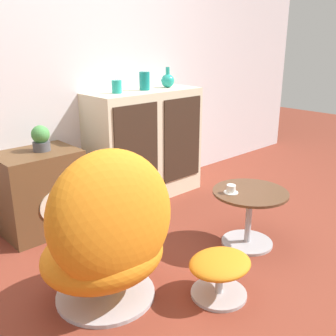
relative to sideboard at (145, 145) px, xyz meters
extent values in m
plane|color=brown|center=(-0.56, -1.31, -0.50)|extent=(12.00, 12.00, 0.00)
cube|color=silver|center=(-0.56, 0.25, 0.80)|extent=(6.40, 0.06, 2.60)
cube|color=beige|center=(0.00, 0.00, 0.00)|extent=(1.07, 0.43, 1.00)
cube|color=#332319|center=(-0.27, -0.22, 0.05)|extent=(0.45, 0.01, 0.76)
cube|color=#332319|center=(0.27, -0.22, 0.05)|extent=(0.45, 0.01, 0.76)
cube|color=brown|center=(-1.05, 0.00, -0.18)|extent=(0.59, 0.44, 0.64)
cylinder|color=beige|center=(-1.05, -0.22, -0.23)|extent=(0.23, 0.01, 0.23)
cylinder|color=#B7B7BC|center=(-1.17, -1.03, -0.49)|extent=(0.57, 0.57, 0.02)
cylinder|color=#B7B7BC|center=(-1.17, -1.03, -0.43)|extent=(0.06, 0.06, 0.08)
ellipsoid|color=orange|center=(-1.17, -1.03, -0.22)|extent=(0.78, 0.68, 0.34)
ellipsoid|color=orange|center=(-1.18, -1.16, 0.06)|extent=(0.76, 0.52, 0.76)
cylinder|color=#B7B7BC|center=(-0.68, -1.48, -0.49)|extent=(0.33, 0.33, 0.02)
cylinder|color=#B7B7BC|center=(-0.68, -1.48, -0.41)|extent=(0.04, 0.04, 0.15)
ellipsoid|color=orange|center=(-0.68, -1.48, -0.29)|extent=(0.39, 0.33, 0.09)
cylinder|color=#B7B7BC|center=(-0.06, -1.23, -0.49)|extent=(0.37, 0.37, 0.02)
cylinder|color=#B7B7BC|center=(-0.06, -1.23, -0.29)|extent=(0.04, 0.04, 0.38)
cylinder|color=brown|center=(-0.06, -1.23, -0.09)|extent=(0.53, 0.53, 0.02)
cylinder|color=teal|center=(-0.29, 0.00, 0.55)|extent=(0.08, 0.08, 0.11)
cylinder|color=#147A75|center=(0.01, 0.00, 0.58)|extent=(0.09, 0.09, 0.16)
ellipsoid|color=teal|center=(0.29, 0.00, 0.56)|extent=(0.12, 0.12, 0.12)
cylinder|color=teal|center=(0.29, 0.00, 0.65)|extent=(0.04, 0.04, 0.07)
cylinder|color=#4C4C51|center=(-1.00, 0.00, 0.17)|extent=(0.13, 0.13, 0.07)
sphere|color=#478E47|center=(-1.00, 0.00, 0.26)|extent=(0.13, 0.13, 0.13)
cylinder|color=white|center=(-0.19, -1.16, -0.08)|extent=(0.10, 0.10, 0.01)
cylinder|color=white|center=(-0.19, -1.16, -0.06)|extent=(0.06, 0.06, 0.06)
camera|label=1|loc=(-2.23, -2.72, 0.94)|focal=42.00mm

